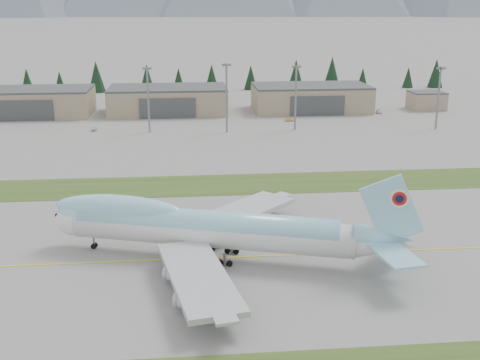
{
  "coord_description": "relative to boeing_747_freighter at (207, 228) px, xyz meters",
  "views": [
    {
      "loc": [
        -9.22,
        -99.33,
        44.02
      ],
      "look_at": [
        2.52,
        21.84,
        8.0
      ],
      "focal_mm": 45.0,
      "sensor_mm": 36.0,
      "label": 1
    }
  ],
  "objects": [
    {
      "name": "ground",
      "position": [
        5.41,
        -0.18,
        -5.8
      ],
      "size": [
        7000.0,
        7000.0,
        0.0
      ],
      "primitive_type": "plane",
      "color": "slate",
      "rests_on": "ground"
    },
    {
      "name": "grass_strip_far",
      "position": [
        5.41,
        44.82,
        -5.8
      ],
      "size": [
        400.0,
        18.0,
        0.08
      ],
      "primitive_type": "cube",
      "color": "#2F4A1A",
      "rests_on": "ground"
    },
    {
      "name": "taxiway_line_main",
      "position": [
        5.41,
        -0.18,
        -5.8
      ],
      "size": [
        400.0,
        0.4,
        0.02
      ],
      "primitive_type": "cube",
      "color": "yellow",
      "rests_on": "ground"
    },
    {
      "name": "boeing_747_freighter",
      "position": [
        0.0,
        0.0,
        0.0
      ],
      "size": [
        66.53,
        55.03,
        17.59
      ],
      "rotation": [
        0.0,
        0.0,
        -0.3
      ],
      "color": "white",
      "rests_on": "ground"
    },
    {
      "name": "hangar_left",
      "position": [
        -64.59,
        149.71,
        -0.41
      ],
      "size": [
        48.0,
        26.6,
        10.8
      ],
      "color": "gray",
      "rests_on": "ground"
    },
    {
      "name": "hangar_center",
      "position": [
        -9.59,
        149.71,
        -0.41
      ],
      "size": [
        48.0,
        26.6,
        10.8
      ],
      "color": "gray",
      "rests_on": "ground"
    },
    {
      "name": "hangar_right",
      "position": [
        50.41,
        149.71,
        -0.41
      ],
      "size": [
        48.0,
        26.6,
        10.8
      ],
      "color": "gray",
      "rests_on": "ground"
    },
    {
      "name": "control_shed",
      "position": [
        100.41,
        147.82,
        -2.0
      ],
      "size": [
        14.0,
        12.0,
        7.6
      ],
      "color": "gray",
      "rests_on": "ground"
    },
    {
      "name": "floodlight_masts",
      "position": [
        6.75,
        109.1,
        10.09
      ],
      "size": [
        177.74,
        6.95,
        23.92
      ],
      "color": "slate",
      "rests_on": "ground"
    },
    {
      "name": "service_vehicle_a",
      "position": [
        -35.47,
        115.96,
        -5.8
      ],
      "size": [
        1.88,
        4.14,
        1.38
      ],
      "primitive_type": "imported",
      "rotation": [
        0.0,
        0.0,
        0.06
      ],
      "color": "silver",
      "rests_on": "ground"
    },
    {
      "name": "service_vehicle_b",
      "position": [
        37.32,
        126.21,
        -5.8
      ],
      "size": [
        3.46,
        1.24,
        1.14
      ],
      "primitive_type": "imported",
      "rotation": [
        0.0,
        0.0,
        1.58
      ],
      "color": "#BB812E",
      "rests_on": "ground"
    },
    {
      "name": "service_vehicle_c",
      "position": [
        77.12,
        139.82,
        -5.8
      ],
      "size": [
        2.65,
        4.88,
        1.34
      ],
      "primitive_type": "imported",
      "rotation": [
        0.0,
        0.0,
        -0.17
      ],
      "color": "silver",
      "rests_on": "ground"
    },
    {
      "name": "conifer_belt",
      "position": [
        8.49,
        212.09,
        1.37
      ],
      "size": [
        268.96,
        16.91,
        16.72
      ],
      "color": "black",
      "rests_on": "ground"
    }
  ]
}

